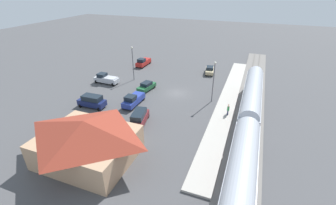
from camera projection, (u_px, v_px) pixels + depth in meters
ground_plane at (177, 93)px, 46.25m from camera, size 200.00×200.00×0.00m
railway_track at (250, 105)px, 41.77m from camera, size 4.80×70.00×0.30m
platform at (228, 101)px, 43.01m from camera, size 3.20×46.00×0.30m
passenger_train at (247, 130)px, 29.76m from camera, size 2.93×39.81×4.98m
station_building at (87, 139)px, 28.01m from camera, size 11.71×9.72×5.44m
pedestrian_on_platform at (228, 110)px, 37.69m from camera, size 0.36×0.36×1.71m
pedestrian_waiting_far at (228, 108)px, 38.10m from camera, size 0.36×0.36×1.71m
suv_maroon at (139, 118)px, 35.72m from camera, size 2.86×5.18×2.22m
suv_navy at (92, 101)px, 40.71m from camera, size 4.96×2.51×2.22m
pickup_silver at (106, 79)px, 50.38m from camera, size 5.44×2.56×2.14m
pickup_blue at (133, 100)px, 41.48m from camera, size 2.04×5.43×2.14m
sedan_tan at (210, 70)px, 55.78m from camera, size 2.60×4.75×1.74m
pickup_red at (143, 62)px, 60.95m from camera, size 2.07×5.44×2.14m
sedan_green at (147, 86)px, 47.16m from camera, size 2.52×4.73×1.74m
light_pole_near_platform at (214, 77)px, 40.83m from camera, size 0.44×0.44×7.65m
light_pole_lot_center at (133, 59)px, 50.38m from camera, size 0.44×0.44×7.54m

